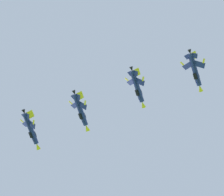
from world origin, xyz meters
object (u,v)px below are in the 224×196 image
object	(u,v)px
fighter_jet_left_wing	(81,111)
fighter_jet_right_wing	(137,87)
fighter_jet_left_outer	(195,70)
fighter_jet_lead	(31,129)

from	to	relation	value
fighter_jet_left_wing	fighter_jet_right_wing	size ratio (longest dim) A/B	1.00
fighter_jet_left_wing	fighter_jet_left_outer	size ratio (longest dim) A/B	1.00
fighter_jet_left_wing	fighter_jet_left_outer	bearing A→B (deg)	-1.36
fighter_jet_lead	fighter_jet_left_outer	xyz separation A→B (m)	(62.85, 3.56, 2.09)
fighter_jet_left_wing	fighter_jet_lead	bearing A→B (deg)	177.36
fighter_jet_lead	fighter_jet_right_wing	world-z (taller)	fighter_jet_right_wing
fighter_jet_lead	fighter_jet_left_wing	distance (m)	19.49
fighter_jet_lead	fighter_jet_right_wing	distance (m)	41.73
fighter_jet_right_wing	fighter_jet_left_outer	size ratio (longest dim) A/B	1.00
fighter_jet_right_wing	fighter_jet_left_outer	world-z (taller)	fighter_jet_right_wing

